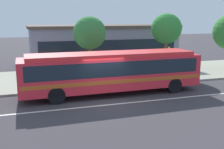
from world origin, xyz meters
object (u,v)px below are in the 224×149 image
object	(u,v)px
transit_bus	(112,70)
street_tree_near_stop	(90,33)
pedestrian_standing_by_tree	(75,71)
pedestrian_waiting_near_sign	(142,68)
bus_stop_sign	(168,59)
pedestrian_walking_along_curb	(94,70)
street_tree_mid_block	(166,29)

from	to	relation	value
transit_bus	street_tree_near_stop	xyz separation A→B (m)	(-0.39, 4.47, 2.10)
transit_bus	pedestrian_standing_by_tree	xyz separation A→B (m)	(-1.88, 2.80, -0.48)
pedestrian_waiting_near_sign	bus_stop_sign	xyz separation A→B (m)	(1.87, -0.74, 0.70)
pedestrian_standing_by_tree	street_tree_near_stop	bearing A→B (deg)	48.26
pedestrian_walking_along_curb	bus_stop_sign	xyz separation A→B (m)	(5.64, -0.78, 0.68)
transit_bus	bus_stop_sign	xyz separation A→B (m)	(5.12, 1.90, 0.20)
pedestrian_waiting_near_sign	pedestrian_walking_along_curb	world-z (taller)	pedestrian_walking_along_curb
street_tree_near_stop	pedestrian_waiting_near_sign	bearing A→B (deg)	-26.85
pedestrian_walking_along_curb	street_tree_near_stop	xyz separation A→B (m)	(0.13, 1.80, 2.58)
transit_bus	street_tree_near_stop	distance (m)	4.96
bus_stop_sign	pedestrian_waiting_near_sign	bearing A→B (deg)	158.45
pedestrian_waiting_near_sign	street_tree_near_stop	xyz separation A→B (m)	(-3.64, 1.84, 2.60)
transit_bus	bus_stop_sign	bearing A→B (deg)	20.33
transit_bus	pedestrian_waiting_near_sign	xyz separation A→B (m)	(3.25, 2.63, -0.49)
street_tree_mid_block	street_tree_near_stop	bearing A→B (deg)	-179.62
transit_bus	pedestrian_waiting_near_sign	distance (m)	4.21
pedestrian_waiting_near_sign	street_tree_mid_block	xyz separation A→B (m)	(3.03, 1.88, 2.85)
transit_bus	pedestrian_standing_by_tree	distance (m)	3.41
pedestrian_waiting_near_sign	bus_stop_sign	distance (m)	2.13
pedestrian_standing_by_tree	pedestrian_walking_along_curb	bearing A→B (deg)	-5.23
pedestrian_walking_along_curb	pedestrian_standing_by_tree	distance (m)	1.37
transit_bus	street_tree_near_stop	bearing A→B (deg)	94.93
pedestrian_waiting_near_sign	pedestrian_standing_by_tree	bearing A→B (deg)	178.19
pedestrian_standing_by_tree	street_tree_mid_block	world-z (taller)	street_tree_mid_block
pedestrian_waiting_near_sign	transit_bus	bearing A→B (deg)	-140.98
street_tree_near_stop	street_tree_mid_block	world-z (taller)	street_tree_mid_block
pedestrian_waiting_near_sign	pedestrian_standing_by_tree	size ratio (longest dim) A/B	0.98
transit_bus	pedestrian_waiting_near_sign	size ratio (longest dim) A/B	7.14
pedestrian_waiting_near_sign	bus_stop_sign	size ratio (longest dim) A/B	0.63
pedestrian_waiting_near_sign	pedestrian_walking_along_curb	bearing A→B (deg)	179.43
pedestrian_walking_along_curb	transit_bus	bearing A→B (deg)	-79.01
pedestrian_standing_by_tree	transit_bus	bearing A→B (deg)	-56.04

